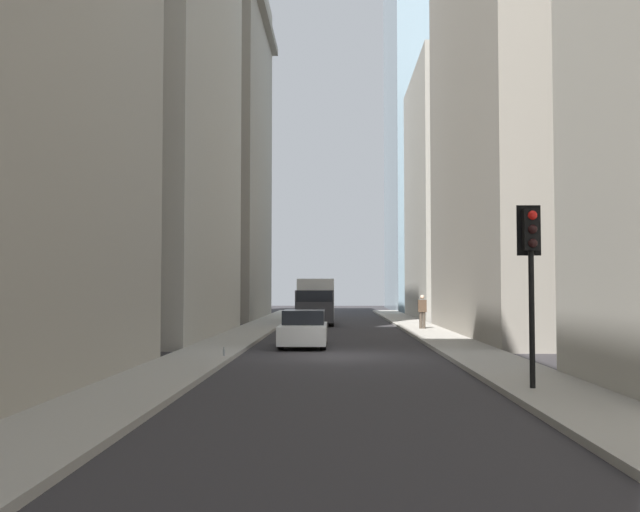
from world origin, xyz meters
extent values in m
plane|color=#302D30|center=(0.00, 0.00, 0.00)|extent=(135.00, 135.00, 0.00)
cube|color=#A8A399|center=(0.00, 4.50, 0.07)|extent=(90.00, 2.20, 0.14)
cube|color=#A8A399|center=(0.00, -4.50, 0.07)|extent=(90.00, 2.20, 0.14)
cube|color=gray|center=(10.05, -10.60, 13.24)|extent=(18.16, 10.00, 26.48)
cube|color=#B7B2A5|center=(28.55, -10.60, 9.14)|extent=(14.37, 10.00, 18.28)
cube|color=gray|center=(28.48, 10.60, 12.82)|extent=(15.27, 10.00, 25.65)
cube|color=gray|center=(28.48, 5.35, 22.47)|extent=(15.27, 0.50, 0.60)
cube|color=silver|center=(21.40, 1.40, 1.54)|extent=(4.60, 2.25, 2.60)
cube|color=#38383D|center=(18.20, 1.40, 1.19)|extent=(1.90, 2.25, 1.90)
cube|color=black|center=(18.20, 1.40, 1.79)|extent=(1.92, 2.09, 0.64)
cylinder|color=black|center=(18.20, 0.41, 0.44)|extent=(0.88, 0.28, 0.88)
cylinder|color=black|center=(18.20, 2.38, 0.44)|extent=(0.88, 0.28, 0.88)
cylinder|color=black|center=(22.80, 0.41, 0.44)|extent=(0.88, 0.28, 0.88)
cylinder|color=black|center=(22.80, 2.38, 0.44)|extent=(0.88, 0.28, 0.88)
cube|color=silver|center=(3.68, 1.40, 0.53)|extent=(4.30, 1.78, 0.70)
cube|color=black|center=(3.88, 1.40, 1.15)|extent=(2.10, 1.58, 0.54)
cylinder|color=black|center=(2.33, 0.62, 0.32)|extent=(0.64, 0.22, 0.64)
cylinder|color=black|center=(2.33, 2.18, 0.32)|extent=(0.64, 0.22, 0.64)
cylinder|color=black|center=(5.03, 0.62, 0.32)|extent=(0.64, 0.22, 0.64)
cylinder|color=black|center=(5.03, 2.18, 0.32)|extent=(0.64, 0.22, 0.64)
cylinder|color=black|center=(-8.52, -4.06, 1.61)|extent=(0.12, 0.12, 2.94)
cube|color=black|center=(-8.52, -4.06, 3.53)|extent=(0.28, 0.32, 0.90)
cube|color=black|center=(-8.37, -4.06, 3.53)|extent=(0.03, 0.52, 1.10)
sphere|color=red|center=(-8.68, -4.06, 3.83)|extent=(0.20, 0.20, 0.20)
sphere|color=black|center=(-8.68, -4.06, 3.53)|extent=(0.20, 0.20, 0.20)
sphere|color=black|center=(-8.68, -4.06, 3.23)|extent=(0.20, 0.20, 0.20)
cylinder|color=#473D33|center=(13.82, -4.50, 0.57)|extent=(0.16, 0.16, 0.87)
cylinder|color=#473D33|center=(13.82, -4.33, 0.57)|extent=(0.16, 0.16, 0.87)
cube|color=#4C3828|center=(13.82, -4.41, 1.33)|extent=(0.26, 0.44, 0.64)
sphere|color=beige|center=(13.82, -4.41, 1.80)|extent=(0.22, 0.22, 0.22)
cylinder|color=#999EA3|center=(-1.44, 3.69, 0.24)|extent=(0.07, 0.07, 0.20)
cylinder|color=#999EA3|center=(-1.44, 3.69, 0.38)|extent=(0.03, 0.03, 0.07)
camera|label=1|loc=(-23.93, 0.15, 2.28)|focal=39.97mm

